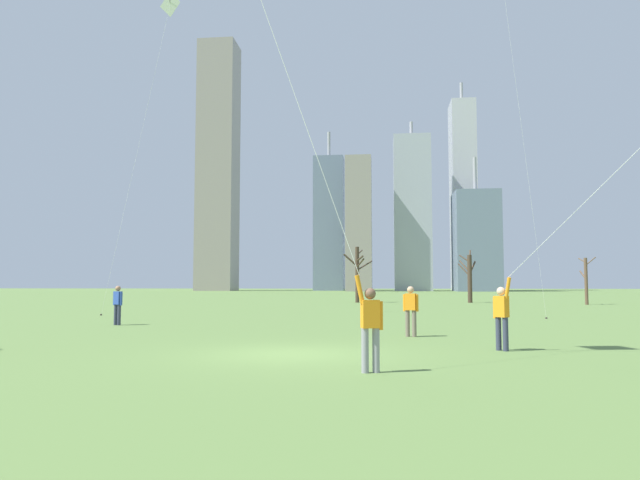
% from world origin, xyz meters
% --- Properties ---
extents(ground_plane, '(400.00, 400.00, 0.00)m').
position_xyz_m(ground_plane, '(0.00, 0.00, 0.00)').
color(ground_plane, '#5B7A3D').
extents(kite_flyer_foreground_right_pink, '(12.08, 8.02, 14.97)m').
position_xyz_m(kite_flyer_foreground_right_pink, '(7.92, -0.42, 4.11)').
color(kite_flyer_foreground_right_pink, '#33384C').
rests_on(kite_flyer_foreground_right_pink, ground).
extents(kite_flyer_foreground_left_red, '(6.25, 0.68, 17.00)m').
position_xyz_m(kite_flyer_foreground_left_red, '(0.59, -2.83, 4.89)').
color(kite_flyer_foreground_left_red, gray).
rests_on(kite_flyer_foreground_left_red, ground).
extents(bystander_watching_nearby, '(0.49, 0.29, 1.62)m').
position_xyz_m(bystander_watching_nearby, '(3.06, 5.07, 0.90)').
color(bystander_watching_nearby, '#726656').
rests_on(bystander_watching_nearby, ground).
extents(bystander_strolling_midfield, '(0.47, 0.33, 1.62)m').
position_xyz_m(bystander_strolling_midfield, '(-8.79, 9.14, 0.90)').
color(bystander_strolling_midfield, '#33384C').
rests_on(bystander_strolling_midfield, ground).
extents(distant_kite_drifting_left_white, '(4.00, 0.89, 18.08)m').
position_xyz_m(distant_kite_drifting_left_white, '(-9.92, 16.71, 16.43)').
color(distant_kite_drifting_left_white, white).
rests_on(distant_kite_drifting_left_white, ground).
extents(bare_tree_center, '(1.69, 1.47, 4.85)m').
position_xyz_m(bare_tree_center, '(9.85, 40.49, 2.43)').
color(bare_tree_center, '#423326').
rests_on(bare_tree_center, ground).
extents(bare_tree_rightmost, '(2.66, 2.72, 5.11)m').
position_xyz_m(bare_tree_rightmost, '(-0.29, 39.82, 2.83)').
color(bare_tree_rightmost, '#423326').
rests_on(bare_tree_rightmost, ground).
extents(bare_tree_leftmost, '(0.92, 1.72, 3.93)m').
position_xyz_m(bare_tree_leftmost, '(18.64, 36.28, 2.10)').
color(bare_tree_leftmost, brown).
rests_on(bare_tree_leftmost, ground).
extents(skyline_slender_spire, '(6.08, 6.03, 31.70)m').
position_xyz_m(skyline_slender_spire, '(-3.89, 123.39, 15.85)').
color(skyline_slender_spire, gray).
rests_on(skyline_slender_spire, ground).
extents(skyline_short_annex, '(9.36, 8.82, 64.15)m').
position_xyz_m(skyline_short_annex, '(-40.29, 131.11, 32.07)').
color(skyline_short_annex, gray).
rests_on(skyline_short_annex, ground).
extents(skyline_wide_slab, '(8.98, 9.11, 42.01)m').
position_xyz_m(skyline_wide_slab, '(8.94, 131.19, 19.01)').
color(skyline_wide_slab, '#9EA3AD').
rests_on(skyline_wide_slab, ground).
extents(skyline_mid_tower_left, '(7.68, 6.06, 41.28)m').
position_xyz_m(skyline_mid_tower_left, '(-12.11, 135.95, 17.32)').
color(skyline_mid_tower_left, slate).
rests_on(skyline_mid_tower_left, ground).
extents(skyline_squat_block, '(10.08, 11.56, 31.54)m').
position_xyz_m(skyline_squat_block, '(23.41, 125.87, 11.61)').
color(skyline_squat_block, slate).
rests_on(skyline_squat_block, ground).
extents(skyline_tall_tower, '(6.19, 9.57, 54.87)m').
position_xyz_m(skyline_tall_tower, '(22.63, 141.09, 24.72)').
color(skyline_tall_tower, '#B2B2B7').
rests_on(skyline_tall_tower, ground).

